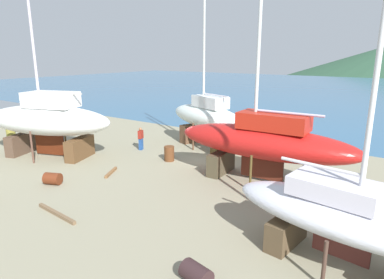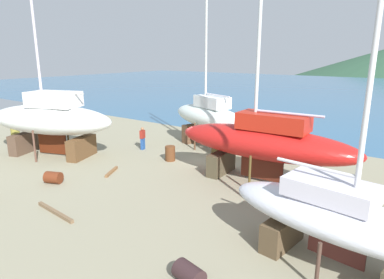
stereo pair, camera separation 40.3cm
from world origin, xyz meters
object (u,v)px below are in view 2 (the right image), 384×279
Objects in this scene: worker at (143,138)px; barrel_ochre at (15,133)px; barrel_by_slipway at (53,177)px; barrel_tipped_left at (189,274)px; sailboat_far_slipway at (209,117)px; barrel_tar_black at (170,153)px; sailboat_large_starboard at (51,119)px; sailboat_mid_port at (264,142)px; sailboat_small_center at (338,219)px.

barrel_ochre is (-10.36, -3.75, -0.36)m from worker.
barrel_by_slipway is 0.90× the size of barrel_tipped_left.
sailboat_far_slipway is at bearing 75.61° from barrel_by_slipway.
worker is 14.69m from barrel_tipped_left.
worker is at bearing 165.24° from barrel_tar_black.
sailboat_mid_port is at bearing 175.53° from sailboat_large_starboard.
barrel_tar_black is 1.04× the size of barrel_tipped_left.
sailboat_mid_port is 16.97× the size of barrel_tar_black.
barrel_ochre is at bearing -178.32° from sailboat_small_center.
sailboat_small_center is at bearing 45.74° from barrel_tipped_left.
sailboat_mid_port is 20.10m from barrel_ochre.
sailboat_far_slipway is at bearing -35.77° from sailboat_mid_port.
sailboat_small_center is at bearing -25.77° from barrel_tar_black.
barrel_by_slipway is (0.75, -7.38, -0.52)m from worker.
sailboat_mid_port reaches higher than barrel_by_slipway.
barrel_tipped_left is (15.06, -5.08, -2.12)m from sailboat_large_starboard.
sailboat_far_slipway is 1.17× the size of sailboat_small_center.
barrel_by_slipway is at bearing -18.12° from barrel_ochre.
sailboat_large_starboard reaches higher than barrel_by_slipway.
sailboat_small_center is 24.90m from barrel_ochre.
sailboat_large_starboard is 0.97× the size of sailboat_mid_port.
sailboat_mid_port reaches higher than worker.
barrel_tar_black is (3.22, -0.85, -0.36)m from worker.
sailboat_large_starboard is 5.88m from barrel_by_slipway.
sailboat_large_starboard is at bearing 13.16° from sailboat_mid_port.
worker is (-14.38, 6.24, -0.84)m from sailboat_small_center.
sailboat_mid_port is at bearing -22.94° from worker.
barrel_by_slipway is (11.10, -3.63, -0.16)m from barrel_ochre.
barrel_ochre is at bearing 6.35° from sailboat_mid_port.
sailboat_far_slipway is 14.43m from sailboat_small_center.
sailboat_large_starboard is at bearing -6.26° from barrel_ochre.
worker is at bearing 61.66° from sailboat_far_slipway.
barrel_ochre is 13.88m from barrel_tar_black.
barrel_by_slipway is (-2.47, -6.54, -0.16)m from barrel_tar_black.
barrel_tipped_left is (1.70, -8.70, -1.88)m from sailboat_mid_port.
sailboat_small_center reaches higher than worker.
barrel_ochre reaches higher than barrel_by_slipway.
sailboat_small_center is 11.13× the size of barrel_tar_black.
barrel_ochre reaches higher than barrel_tipped_left.
worker is at bearing 163.98° from sailboat_small_center.
sailboat_mid_port is at bearing 165.32° from sailboat_far_slipway.
barrel_tar_black is 11.78m from barrel_tipped_left.
sailboat_large_starboard is 19.05× the size of barrel_by_slipway.
sailboat_large_starboard is at bearing 65.16° from sailboat_far_slipway.
sailboat_far_slipway is 14.99m from barrel_tipped_left.
sailboat_mid_port is (6.00, -4.01, -0.02)m from sailboat_far_slipway.
barrel_ochre is at bearing -167.94° from barrel_tar_black.
barrel_tipped_left is (7.71, -12.72, -1.90)m from sailboat_far_slipway.
sailboat_far_slipway reaches higher than barrel_tar_black.
sailboat_far_slipway is 0.79× the size of sailboat_large_starboard.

